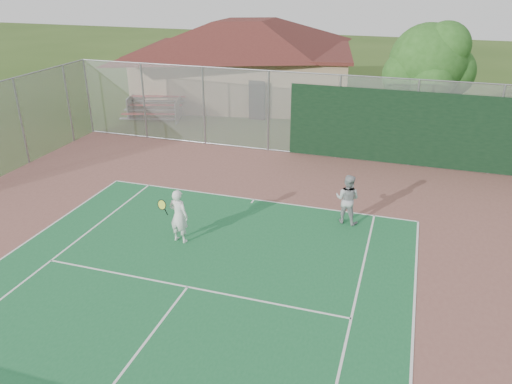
% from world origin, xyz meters
% --- Properties ---
extents(back_fence, '(20.08, 0.11, 3.53)m').
position_xyz_m(back_fence, '(2.11, 16.98, 1.67)').
color(back_fence, gray).
rests_on(back_fence, ground).
extents(side_fence_left, '(0.08, 9.00, 3.50)m').
position_xyz_m(side_fence_left, '(-10.00, 12.50, 1.75)').
color(side_fence_left, gray).
rests_on(side_fence_left, ground).
extents(clubhouse, '(14.21, 10.73, 5.57)m').
position_xyz_m(clubhouse, '(-4.92, 25.51, 2.83)').
color(clubhouse, tan).
rests_on(clubhouse, ground).
extents(bleachers, '(3.35, 2.43, 1.10)m').
position_xyz_m(bleachers, '(-8.31, 20.20, 0.58)').
color(bleachers, '#AE2D28').
rests_on(bleachers, ground).
extents(tree, '(3.90, 3.70, 5.44)m').
position_xyz_m(tree, '(5.35, 19.90, 3.58)').
color(tree, '#332412').
rests_on(tree, ground).
extents(player_white_front, '(0.85, 0.65, 1.64)m').
position_xyz_m(player_white_front, '(-1.19, 8.47, 0.83)').
color(player_white_front, white).
rests_on(player_white_front, ground).
extents(player_grey_back, '(0.88, 0.74, 1.60)m').
position_xyz_m(player_grey_back, '(3.28, 11.17, 0.80)').
color(player_grey_back, '#A5A7AA').
rests_on(player_grey_back, ground).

